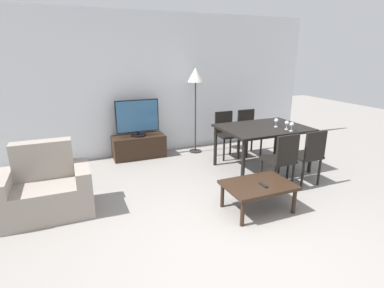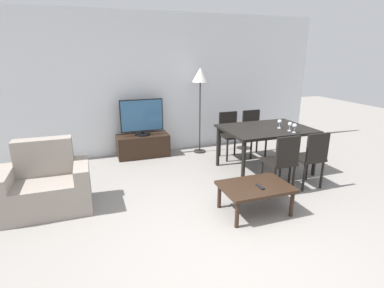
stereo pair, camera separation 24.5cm
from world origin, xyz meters
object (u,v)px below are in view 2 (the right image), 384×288
object	(u,v)px
dining_chair_near	(282,160)
remote_primary	(260,187)
wine_glass_center	(290,125)
wine_glass_left	(295,126)
tv	(142,117)
dining_chair_far_left	(230,132)
dining_table	(266,132)
wine_glass_right	(280,122)
tv_stand	(143,146)
armchair	(46,187)
coffee_table	(255,189)
floor_lamp	(200,80)
dining_chair_near_right	(311,156)
dining_chair_far	(253,130)

from	to	relation	value
dining_chair_near	remote_primary	bearing A→B (deg)	-144.58
remote_primary	wine_glass_center	xyz separation A→B (m)	(1.11, 0.96, 0.48)
dining_chair_near	wine_glass_left	distance (m)	0.73
tv	dining_chair_far_left	distance (m)	1.71
dining_table	wine_glass_right	world-z (taller)	wine_glass_right
wine_glass_right	tv_stand	bearing A→B (deg)	143.03
armchair	coffee_table	size ratio (longest dim) A/B	1.23
dining_chair_far_left	floor_lamp	world-z (taller)	floor_lamp
tv	wine_glass_center	world-z (taller)	tv
tv_stand	dining_chair_far_left	xyz separation A→B (m)	(1.58, -0.60, 0.28)
dining_chair_near	dining_chair_far_left	size ratio (longest dim) A/B	1.00
wine_glass_left	wine_glass_right	world-z (taller)	same
armchair	dining_chair_near_right	xyz separation A→B (m)	(3.64, -0.59, 0.19)
coffee_table	dining_chair_near	size ratio (longest dim) A/B	0.99
dining_chair_far_left	wine_glass_center	xyz separation A→B (m)	(0.49, -1.13, 0.36)
dining_chair_far_left	floor_lamp	distance (m)	1.15
armchair	dining_chair_near	xyz separation A→B (m)	(3.13, -0.59, 0.19)
coffee_table	wine_glass_left	size ratio (longest dim) A/B	5.95
wine_glass_right	coffee_table	bearing A→B (deg)	-134.39
armchair	dining_chair_far	bearing A→B (deg)	16.28
coffee_table	dining_chair_far_left	xyz separation A→B (m)	(0.64, 2.02, 0.17)
armchair	tv	world-z (taller)	tv
coffee_table	wine_glass_center	xyz separation A→B (m)	(1.13, 0.89, 0.54)
wine_glass_left	dining_table	bearing A→B (deg)	119.48
remote_primary	floor_lamp	bearing A→B (deg)	86.07
armchair	tv	distance (m)	2.32
dining_chair_near_right	wine_glass_center	world-z (taller)	wine_glass_center
dining_chair_near	wine_glass_left	size ratio (longest dim) A/B	5.99
floor_lamp	remote_primary	distance (m)	2.79
wine_glass_left	wine_glass_center	xyz separation A→B (m)	(-0.00, 0.11, 0.00)
tv	remote_primary	size ratio (longest dim) A/B	5.43
floor_lamp	wine_glass_left	world-z (taller)	floor_lamp
dining_table	wine_glass_left	world-z (taller)	wine_glass_left
dining_chair_far	dining_chair_far_left	xyz separation A→B (m)	(-0.51, 0.00, 0.00)
dining_chair_far_left	wine_glass_right	xyz separation A→B (m)	(0.44, -0.92, 0.36)
dining_table	dining_chair_near	world-z (taller)	dining_chair_near
dining_chair_near_right	wine_glass_center	distance (m)	0.64
wine_glass_left	tv_stand	bearing A→B (deg)	138.32
tv	dining_chair_near	world-z (taller)	tv
tv_stand	floor_lamp	size ratio (longest dim) A/B	0.59
wine_glass_center	wine_glass_right	size ratio (longest dim) A/B	1.00
wine_glass_right	tv	bearing A→B (deg)	143.08
tv_stand	tv	world-z (taller)	tv
dining_chair_far_left	dining_chair_far	bearing A→B (deg)	0.00
dining_chair_far_left	wine_glass_left	bearing A→B (deg)	-68.57
coffee_table	dining_chair_near_right	world-z (taller)	dining_chair_near_right
wine_glass_right	floor_lamp	bearing A→B (deg)	122.28
dining_table	remote_primary	size ratio (longest dim) A/B	9.63
dining_chair_far	floor_lamp	bearing A→B (deg)	153.54
coffee_table	dining_chair_far	xyz separation A→B (m)	(1.14, 2.02, 0.17)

